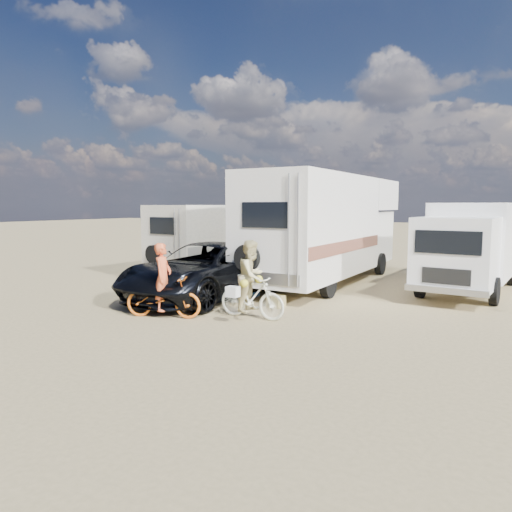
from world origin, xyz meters
The scene contains 11 objects.
ground centered at (0.00, 0.00, 0.00)m, with size 140.00×140.00×0.00m, color tan.
rv_main centered at (-0.43, 6.80, 1.89)m, with size 2.57×9.26×3.77m, color white, non-canonical shape.
rv_left centered at (-4.65, 6.77, 1.39)m, with size 2.26×6.88×2.77m, color beige, non-canonical shape.
box_truck centered at (4.26, 7.26, 1.42)m, with size 2.23×6.72×2.84m, color white, non-canonical shape.
dark_suv centered at (-2.56, 2.27, 0.83)m, with size 2.74×5.95×1.65m, color black.
bike_man centered at (-2.09, -0.32, 0.50)m, with size 0.67×1.92×1.01m, color orange.
bike_woman centered at (-0.12, 0.64, 0.54)m, with size 0.50×1.78×1.07m, color silver.
rider_man centered at (-2.09, -0.32, 0.83)m, with size 0.61×0.40×1.67m, color #EF5E30.
rider_woman centered at (-0.12, 0.64, 0.87)m, with size 0.85×0.66×1.75m, color #D2C386.
cooler centered at (-1.58, 3.10, 0.21)m, with size 0.54×0.39×0.43m, color #24518E.
crate centered at (-0.18, 2.11, 0.16)m, with size 0.40×0.40×0.32m, color #92854C.
Camera 1 is at (5.39, -9.25, 2.76)m, focal length 33.02 mm.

